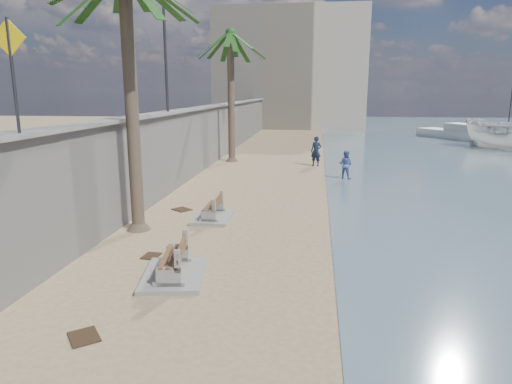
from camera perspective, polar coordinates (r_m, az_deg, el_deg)
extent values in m
plane|color=tan|center=(9.09, -2.81, -17.25)|extent=(140.00, 140.00, 0.00)
cube|color=gray|center=(28.68, -5.94, 6.96)|extent=(0.45, 70.00, 3.50)
cube|color=gray|center=(28.56, -6.03, 10.56)|extent=(0.80, 70.00, 0.12)
cube|color=#B7AA93|center=(59.91, 4.40, 14.91)|extent=(18.00, 12.00, 14.00)
cube|color=gray|center=(11.65, -10.23, -10.16)|extent=(1.79, 2.35, 0.12)
cube|color=gray|center=(16.52, -5.42, -3.17)|extent=(1.35, 1.95, 0.11)
cylinder|color=brown|center=(15.04, -15.26, 10.07)|extent=(0.42, 0.42, 7.95)
cylinder|color=brown|center=(29.56, -3.12, 11.54)|extent=(0.44, 0.44, 7.99)
cylinder|color=#2D2D33|center=(11.29, -28.08, 12.61)|extent=(0.07, 0.07, 2.40)
cube|color=yellow|center=(11.34, -28.50, 16.60)|extent=(0.78, 0.03, 0.78)
cylinder|color=#2D2D33|center=(20.88, -11.25, 16.71)|extent=(0.12, 0.12, 5.00)
imported|color=#142037|center=(28.07, 7.52, 5.34)|extent=(0.88, 0.74, 2.08)
imported|color=#5265AB|center=(24.26, 11.14, 3.58)|extent=(0.98, 0.89, 1.65)
imported|color=silver|center=(40.54, 29.36, 6.44)|extent=(4.16, 4.17, 3.43)
cube|color=silver|center=(55.79, 28.92, 6.63)|extent=(6.91, 3.36, 0.70)
cube|color=#382616|center=(9.51, -20.70, -16.58)|extent=(0.79, 0.81, 0.03)
cube|color=#382616|center=(17.90, -9.24, -2.17)|extent=(0.88, 0.85, 0.03)
cube|color=#382616|center=(13.15, -12.96, -7.79)|extent=(0.48, 0.58, 0.03)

